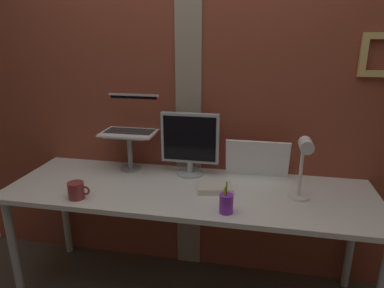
{
  "coord_description": "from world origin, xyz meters",
  "views": [
    {
      "loc": [
        0.41,
        -1.84,
        1.65
      ],
      "look_at": [
        0.03,
        0.1,
        1.02
      ],
      "focal_mm": 32.04,
      "sensor_mm": 36.0,
      "label": 1
    }
  ],
  "objects_px": {
    "whiteboard_panel": "(257,159)",
    "pen_cup": "(226,203)",
    "coffee_mug": "(77,190)",
    "laptop": "(132,121)",
    "desk_lamp": "(303,163)",
    "monitor": "(190,141)"
  },
  "relations": [
    {
      "from": "pen_cup",
      "to": "coffee_mug",
      "type": "xyz_separation_m",
      "value": [
        -0.84,
        0.0,
        -0.0
      ]
    },
    {
      "from": "whiteboard_panel",
      "to": "pen_cup",
      "type": "bearing_deg",
      "value": -105.95
    },
    {
      "from": "desk_lamp",
      "to": "whiteboard_panel",
      "type": "bearing_deg",
      "value": 127.26
    },
    {
      "from": "desk_lamp",
      "to": "coffee_mug",
      "type": "bearing_deg",
      "value": -171.05
    },
    {
      "from": "desk_lamp",
      "to": "pen_cup",
      "type": "height_order",
      "value": "desk_lamp"
    },
    {
      "from": "monitor",
      "to": "coffee_mug",
      "type": "relative_size",
      "value": 3.18
    },
    {
      "from": "laptop",
      "to": "pen_cup",
      "type": "height_order",
      "value": "laptop"
    },
    {
      "from": "laptop",
      "to": "whiteboard_panel",
      "type": "distance_m",
      "value": 0.87
    },
    {
      "from": "monitor",
      "to": "coffee_mug",
      "type": "xyz_separation_m",
      "value": [
        -0.56,
        -0.47,
        -0.18
      ]
    },
    {
      "from": "laptop",
      "to": "desk_lamp",
      "type": "bearing_deg",
      "value": -18.02
    },
    {
      "from": "whiteboard_panel",
      "to": "pen_cup",
      "type": "distance_m",
      "value": 0.53
    },
    {
      "from": "whiteboard_panel",
      "to": "coffee_mug",
      "type": "distance_m",
      "value": 1.11
    },
    {
      "from": "pen_cup",
      "to": "coffee_mug",
      "type": "bearing_deg",
      "value": 179.98
    },
    {
      "from": "monitor",
      "to": "coffee_mug",
      "type": "bearing_deg",
      "value": -139.65
    },
    {
      "from": "pen_cup",
      "to": "desk_lamp",
      "type": "bearing_deg",
      "value": 26.65
    },
    {
      "from": "monitor",
      "to": "coffee_mug",
      "type": "distance_m",
      "value": 0.75
    },
    {
      "from": "laptop",
      "to": "coffee_mug",
      "type": "distance_m",
      "value": 0.63
    },
    {
      "from": "whiteboard_panel",
      "to": "desk_lamp",
      "type": "relative_size",
      "value": 1.06
    },
    {
      "from": "pen_cup",
      "to": "coffee_mug",
      "type": "distance_m",
      "value": 0.84
    },
    {
      "from": "monitor",
      "to": "whiteboard_panel",
      "type": "bearing_deg",
      "value": 4.87
    },
    {
      "from": "laptop",
      "to": "desk_lamp",
      "type": "relative_size",
      "value": 0.95
    },
    {
      "from": "laptop",
      "to": "coffee_mug",
      "type": "height_order",
      "value": "laptop"
    }
  ]
}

